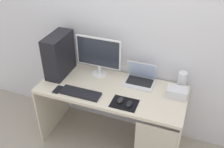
% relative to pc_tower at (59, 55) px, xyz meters
% --- Properties ---
extents(ground_plane, '(8.00, 8.00, 0.00)m').
position_rel_pc_tower_xyz_m(ground_plane, '(0.65, -0.07, -1.02)').
color(ground_plane, '#9E9384').
extents(wall_back, '(4.00, 0.05, 2.60)m').
position_rel_pc_tower_xyz_m(wall_back, '(0.65, 0.30, 0.29)').
color(wall_back, silver).
rests_on(wall_back, ground_plane).
extents(desk, '(1.56, 0.67, 0.78)m').
position_rel_pc_tower_xyz_m(desk, '(0.67, -0.09, -0.39)').
color(desk, beige).
rests_on(desk, ground_plane).
extents(pc_tower, '(0.18, 0.41, 0.48)m').
position_rel_pc_tower_xyz_m(pc_tower, '(0.00, 0.00, 0.00)').
color(pc_tower, black).
rests_on(pc_tower, desk).
extents(monitor, '(0.51, 0.17, 0.46)m').
position_rel_pc_tower_xyz_m(monitor, '(0.42, 0.12, 0.02)').
color(monitor, white).
rests_on(monitor, desk).
extents(laptop, '(0.32, 0.25, 0.23)m').
position_rel_pc_tower_xyz_m(laptop, '(0.90, 0.14, -0.19)').
color(laptop, silver).
rests_on(laptop, desk).
extents(speaker, '(0.09, 0.09, 0.20)m').
position_rel_pc_tower_xyz_m(speaker, '(1.33, 0.18, -0.14)').
color(speaker, silver).
rests_on(speaker, desk).
extents(projector, '(0.20, 0.14, 0.10)m').
position_rel_pc_tower_xyz_m(projector, '(1.31, 0.02, -0.19)').
color(projector, silver).
rests_on(projector, desk).
extents(keyboard, '(0.42, 0.14, 0.02)m').
position_rel_pc_tower_xyz_m(keyboard, '(0.38, -0.28, -0.23)').
color(keyboard, black).
rests_on(keyboard, desk).
extents(mousepad, '(0.26, 0.20, 0.00)m').
position_rel_pc_tower_xyz_m(mousepad, '(0.85, -0.27, -0.24)').
color(mousepad, black).
rests_on(mousepad, desk).
extents(mouse_left, '(0.06, 0.10, 0.03)m').
position_rel_pc_tower_xyz_m(mouse_left, '(0.81, -0.26, -0.22)').
color(mouse_left, '#232326').
rests_on(mouse_left, mousepad).
extents(mouse_right, '(0.06, 0.10, 0.03)m').
position_rel_pc_tower_xyz_m(mouse_right, '(0.90, -0.29, -0.22)').
color(mouse_right, black).
rests_on(mouse_right, mousepad).
extents(cell_phone, '(0.07, 0.13, 0.01)m').
position_rel_pc_tower_xyz_m(cell_phone, '(0.13, -0.30, -0.23)').
color(cell_phone, black).
rests_on(cell_phone, desk).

